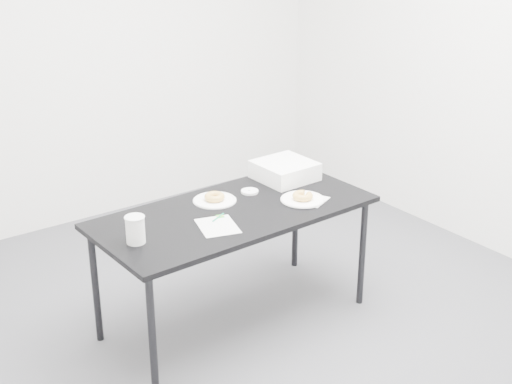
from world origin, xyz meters
TOP-DOWN VIEW (x-y plane):
  - floor at (0.00, 0.00)m, footprint 4.00×4.00m
  - wall_back at (0.00, 2.00)m, footprint 4.00×0.02m
  - wall_right at (2.00, 0.00)m, footprint 0.02×4.00m
  - table at (0.01, 0.10)m, footprint 1.58×0.78m
  - scorecard at (-0.19, -0.03)m, footprint 0.25×0.29m
  - logo_patch at (-0.11, 0.07)m, footprint 0.05×0.05m
  - pen at (-0.13, 0.06)m, footprint 0.11×0.06m
  - napkin at (0.44, -0.04)m, footprint 0.23×0.23m
  - plate_near at (0.39, -0.02)m, footprint 0.25×0.25m
  - donut_near at (0.39, -0.02)m, footprint 0.15×0.15m
  - plate_far at (-0.01, 0.27)m, footprint 0.25×0.25m
  - donut_far at (-0.01, 0.27)m, footprint 0.15×0.15m
  - coffee_cup at (-0.62, 0.05)m, footprint 0.10×0.10m
  - cup_lid at (0.22, 0.25)m, footprint 0.10×0.10m
  - bakery_box at (0.53, 0.31)m, footprint 0.33×0.33m

SIDE VIEW (x-z plane):
  - floor at x=0.00m, z-range 0.00..0.00m
  - table at x=0.01m, z-range 0.30..1.02m
  - scorecard at x=-0.19m, z-range 0.71..0.71m
  - napkin at x=0.44m, z-range 0.71..0.72m
  - logo_patch at x=-0.11m, z-range 0.71..0.72m
  - plate_far at x=-0.01m, z-range 0.71..0.72m
  - pen at x=-0.13m, z-range 0.71..0.72m
  - plate_near at x=0.39m, z-range 0.72..0.72m
  - cup_lid at x=0.22m, z-range 0.71..0.73m
  - donut_far at x=-0.01m, z-range 0.72..0.76m
  - donut_near at x=0.39m, z-range 0.72..0.76m
  - bakery_box at x=0.53m, z-range 0.71..0.82m
  - coffee_cup at x=-0.62m, z-range 0.71..0.86m
  - wall_back at x=0.00m, z-range 0.00..2.70m
  - wall_right at x=2.00m, z-range 0.00..2.70m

